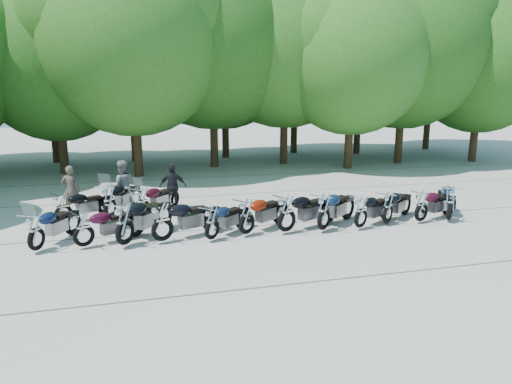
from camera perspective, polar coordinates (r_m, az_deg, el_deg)
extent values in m
plane|color=gray|center=(13.11, 1.62, -6.10)|extent=(90.00, 90.00, 0.00)
cylinder|color=#3A2614|center=(25.20, -23.04, 5.85)|extent=(0.44, 0.44, 3.31)
sphere|color=#286319|center=(25.10, -23.78, 14.16)|extent=(7.31, 7.31, 7.31)
cylinder|color=#3A2614|center=(23.28, -14.66, 6.73)|extent=(0.44, 0.44, 3.93)
sphere|color=#357721|center=(23.27, -15.28, 17.46)|extent=(8.70, 8.70, 8.70)
cylinder|color=#3A2614|center=(25.42, -5.29, 7.78)|extent=(0.44, 0.44, 4.13)
sphere|color=#286319|center=(25.45, -5.51, 18.10)|extent=(9.13, 9.13, 9.13)
cylinder|color=#3A2614|center=(26.47, 3.51, 7.96)|extent=(0.44, 0.44, 4.09)
sphere|color=#357721|center=(26.49, 3.64, 17.78)|extent=(9.04, 9.04, 9.04)
cylinder|color=#3A2614|center=(25.36, 11.54, 6.99)|extent=(0.44, 0.44, 3.62)
sphere|color=#357721|center=(25.30, 11.96, 16.05)|extent=(8.00, 8.00, 8.00)
cylinder|color=#3A2614|center=(27.94, 17.53, 7.53)|extent=(0.44, 0.44, 3.98)
sphere|color=#286319|center=(27.93, 18.15, 16.56)|extent=(8.79, 8.79, 8.79)
cylinder|color=#3A2614|center=(30.19, 25.63, 6.68)|extent=(0.44, 0.44, 3.41)
sphere|color=#286319|center=(30.11, 26.34, 13.82)|extent=(7.53, 7.53, 7.53)
cylinder|color=#3A2614|center=(29.42, -23.89, 6.83)|extent=(0.44, 0.44, 3.52)
sphere|color=#357721|center=(29.35, -24.59, 14.40)|extent=(7.78, 7.78, 7.78)
cylinder|color=#3A2614|center=(28.48, -14.99, 7.21)|extent=(0.44, 0.44, 3.42)
sphere|color=#286319|center=(28.39, -15.44, 14.84)|extent=(7.56, 7.56, 7.56)
cylinder|color=#3A2614|center=(28.98, -3.84, 7.84)|extent=(0.44, 0.44, 3.56)
sphere|color=#286319|center=(28.91, -3.96, 15.66)|extent=(7.88, 7.88, 7.88)
cylinder|color=#3A2614|center=(31.18, 4.78, 8.35)|extent=(0.44, 0.44, 3.76)
sphere|color=#286319|center=(31.14, 4.93, 16.01)|extent=(8.31, 8.31, 8.31)
cylinder|color=#3A2614|center=(31.46, 12.57, 8.01)|extent=(0.44, 0.44, 3.63)
sphere|color=#357721|center=(31.41, 12.93, 15.34)|extent=(8.02, 8.02, 8.02)
cylinder|color=#3A2614|center=(35.26, 20.67, 8.59)|extent=(0.44, 0.44, 4.37)
sphere|color=#286319|center=(35.31, 21.30, 16.44)|extent=(9.67, 9.67, 9.67)
imported|color=#4D3F37|center=(17.04, -22.12, 0.30)|extent=(0.63, 0.43, 1.68)
imported|color=gray|center=(16.68, -16.41, 0.72)|extent=(0.99, 0.84, 1.82)
imported|color=black|center=(16.64, -10.34, 0.68)|extent=(1.02, 0.58, 1.63)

